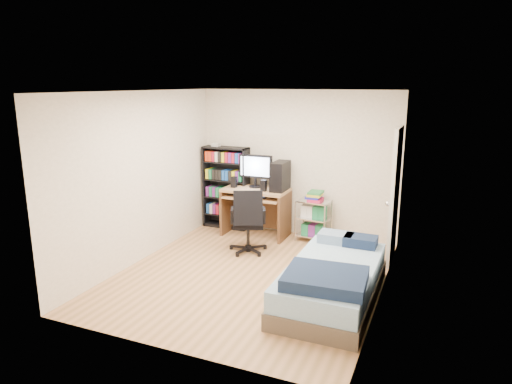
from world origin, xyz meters
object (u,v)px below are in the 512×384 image
at_px(media_shelf, 226,187).
at_px(computer_desk, 263,193).
at_px(bed, 332,281).
at_px(office_chair, 248,232).

bearing_deg(media_shelf, computer_desk, -11.58).
bearing_deg(computer_desk, media_shelf, 168.42).
bearing_deg(bed, computer_desk, 130.76).
distance_m(media_shelf, computer_desk, 0.81).
relative_size(media_shelf, computer_desk, 1.11).
xyz_separation_m(computer_desk, bed, (1.71, -1.98, -0.50)).
bearing_deg(computer_desk, bed, -49.24).
relative_size(computer_desk, office_chair, 1.35).
relative_size(computer_desk, bed, 0.68).
distance_m(office_chair, bed, 1.95).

